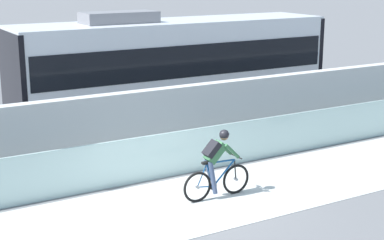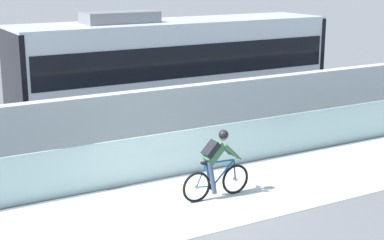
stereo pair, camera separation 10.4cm
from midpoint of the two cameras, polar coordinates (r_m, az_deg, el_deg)
The scene contains 8 objects.
ground_plane at distance 13.67m, azimuth -0.42°, elevation -7.95°, with size 200.00×200.00×0.00m, color slate.
bike_path_deck at distance 13.67m, azimuth -0.42°, elevation -7.93°, with size 32.00×3.20×0.01m, color beige.
glass_parapet at distance 15.01m, azimuth -3.94°, elevation -3.57°, with size 32.00×0.05×1.16m, color silver.
concrete_barrier_wall at distance 16.48m, azimuth -6.74°, elevation -0.65°, with size 32.00×0.36×1.90m, color silver.
tram_rail_near at distance 18.96m, azimuth -9.66°, elevation -1.73°, with size 32.00×0.08×0.01m, color #595654.
tram_rail_far at distance 20.26m, azimuth -11.10°, elevation -0.75°, with size 32.00×0.08×0.01m, color #595654.
tram at distance 20.52m, azimuth -1.88°, elevation 5.10°, with size 11.06×2.54×3.81m.
cyclist_on_bike at distance 13.74m, azimuth 2.16°, elevation -4.29°, with size 1.77×0.58×1.61m.
Camera 1 is at (-6.32, -10.96, 5.19)m, focal length 56.15 mm.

